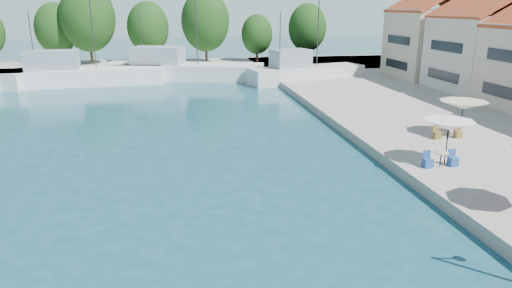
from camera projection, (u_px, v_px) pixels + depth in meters
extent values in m
cube|color=gray|center=(155.00, 68.00, 62.99)|extent=(90.00, 16.00, 0.60)
cube|color=#95A299|center=(95.00, 8.00, 145.00)|extent=(180.00, 40.00, 16.00)
cube|color=#95A299|center=(293.00, 13.00, 175.70)|extent=(140.00, 40.00, 12.00)
cube|color=silver|center=(484.00, 53.00, 43.44)|extent=(8.00, 8.50, 7.00)
cube|color=beige|center=(434.00, 44.00, 51.86)|extent=(8.60, 8.50, 7.50)
cube|color=white|center=(80.00, 78.00, 50.85)|extent=(18.21, 6.37, 2.20)
cube|color=#8393A2|center=(52.00, 60.00, 49.57)|extent=(5.68, 4.08, 2.00)
cylinder|color=#2D2D2D|center=(93.00, 31.00, 49.82)|extent=(0.12, 0.12, 8.00)
cylinder|color=#2D2D2D|center=(32.00, 42.00, 48.54)|extent=(0.10, 0.10, 6.00)
cube|color=white|center=(182.00, 73.00, 54.92)|extent=(19.84, 10.12, 2.20)
cube|color=#8393A2|center=(158.00, 55.00, 54.62)|extent=(6.60, 5.29, 2.00)
cylinder|color=#2D2D2D|center=(196.00, 30.00, 53.24)|extent=(0.12, 0.12, 8.00)
cylinder|color=#2D2D2D|center=(141.00, 38.00, 54.25)|extent=(0.10, 0.10, 6.00)
cube|color=silver|center=(306.00, 76.00, 52.50)|extent=(14.22, 6.94, 2.20)
cube|color=#8393A2|center=(291.00, 59.00, 51.08)|extent=(4.69, 3.71, 2.00)
cylinder|color=#2D2D2D|center=(318.00, 30.00, 51.57)|extent=(0.12, 0.12, 8.00)
cylinder|color=#2D2D2D|center=(280.00, 41.00, 49.96)|extent=(0.10, 0.10, 6.00)
cylinder|color=#3F2B19|center=(59.00, 50.00, 64.27)|extent=(0.36, 0.36, 3.73)
ellipsoid|color=#153C13|center=(56.00, 29.00, 63.41)|extent=(5.67, 5.67, 7.09)
cylinder|color=#3F2B19|center=(91.00, 46.00, 63.65)|extent=(0.36, 0.36, 4.87)
ellipsoid|color=#153C13|center=(88.00, 18.00, 62.52)|extent=(7.41, 7.41, 9.26)
cylinder|color=#3F2B19|center=(149.00, 50.00, 64.92)|extent=(0.36, 0.36, 3.79)
ellipsoid|color=#153C13|center=(148.00, 28.00, 64.05)|extent=(5.77, 5.77, 7.21)
cylinder|color=#3F2B19|center=(206.00, 47.00, 65.57)|extent=(0.36, 0.36, 4.47)
ellipsoid|color=#153C13|center=(205.00, 21.00, 64.54)|extent=(6.79, 6.79, 8.49)
cylinder|color=#3F2B19|center=(257.00, 51.00, 67.44)|extent=(0.36, 0.36, 3.00)
ellipsoid|color=#153C13|center=(257.00, 34.00, 66.74)|extent=(4.56, 4.56, 5.70)
cylinder|color=#3F2B19|center=(307.00, 48.00, 68.41)|extent=(0.36, 0.36, 3.69)
ellipsoid|color=#153C13|center=(307.00, 28.00, 67.56)|extent=(5.61, 5.61, 7.01)
cylinder|color=black|center=(447.00, 142.00, 23.30)|extent=(0.06, 0.06, 2.28)
cone|color=white|center=(449.00, 125.00, 23.04)|extent=(2.54, 2.54, 0.50)
cylinder|color=black|center=(462.00, 118.00, 28.39)|extent=(0.06, 0.06, 2.20)
cone|color=beige|center=(463.00, 105.00, 28.15)|extent=(2.94, 2.94, 0.50)
cylinder|color=black|center=(441.00, 160.00, 22.99)|extent=(0.06, 0.06, 0.74)
cylinder|color=tan|center=(441.00, 153.00, 22.89)|extent=(0.70, 0.70, 0.04)
cube|color=#254E94|center=(453.00, 162.00, 23.15)|extent=(0.42, 0.42, 0.46)
cube|color=#254E94|center=(427.00, 163.00, 22.92)|extent=(0.42, 0.42, 0.46)
cylinder|color=black|center=(448.00, 132.00, 27.97)|extent=(0.06, 0.06, 0.74)
cylinder|color=tan|center=(448.00, 127.00, 27.87)|extent=(0.70, 0.70, 0.04)
cube|color=olive|center=(458.00, 134.00, 28.13)|extent=(0.42, 0.42, 0.46)
cube|color=olive|center=(437.00, 135.00, 27.90)|extent=(0.42, 0.42, 0.46)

